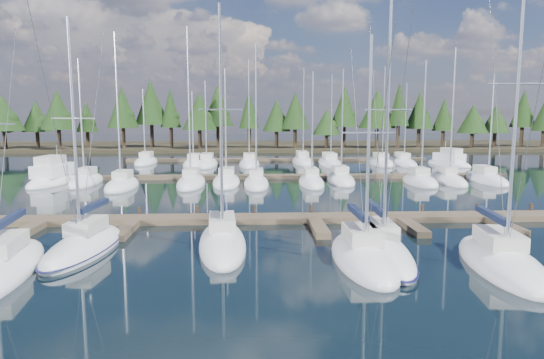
{
  "coord_description": "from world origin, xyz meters",
  "views": [
    {
      "loc": [
        -4.31,
        -14.45,
        7.38
      ],
      "look_at": [
        -2.62,
        22.0,
        2.35
      ],
      "focal_mm": 32.0,
      "sensor_mm": 36.0,
      "label": 1
    }
  ],
  "objects_px": {
    "main_dock": "(314,220)",
    "front_sailboat_4": "(381,250)",
    "front_sailboat_2": "(222,242)",
    "front_sailboat_5": "(501,262)",
    "motor_yacht_left": "(54,178)",
    "front_sailboat_1": "(84,247)",
    "front_sailboat_3": "(363,257)",
    "motor_yacht_right": "(449,162)"
  },
  "relations": [
    {
      "from": "main_dock",
      "to": "front_sailboat_2",
      "type": "relative_size",
      "value": 3.21
    },
    {
      "from": "front_sailboat_4",
      "to": "front_sailboat_5",
      "type": "distance_m",
      "value": 5.71
    },
    {
      "from": "main_dock",
      "to": "front_sailboat_2",
      "type": "bearing_deg",
      "value": -135.77
    },
    {
      "from": "main_dock",
      "to": "front_sailboat_5",
      "type": "xyz_separation_m",
      "value": [
        7.73,
        -9.87,
        0.09
      ]
    },
    {
      "from": "front_sailboat_5",
      "to": "motor_yacht_right",
      "type": "relative_size",
      "value": 1.84
    },
    {
      "from": "main_dock",
      "to": "front_sailboat_4",
      "type": "bearing_deg",
      "value": -71.82
    },
    {
      "from": "front_sailboat_4",
      "to": "motor_yacht_right",
      "type": "height_order",
      "value": "front_sailboat_4"
    },
    {
      "from": "front_sailboat_3",
      "to": "motor_yacht_right",
      "type": "distance_m",
      "value": 49.58
    },
    {
      "from": "front_sailboat_5",
      "to": "motor_yacht_left",
      "type": "distance_m",
      "value": 44.29
    },
    {
      "from": "front_sailboat_5",
      "to": "front_sailboat_4",
      "type": "bearing_deg",
      "value": 156.58
    },
    {
      "from": "front_sailboat_1",
      "to": "front_sailboat_3",
      "type": "bearing_deg",
      "value": -9.91
    },
    {
      "from": "front_sailboat_5",
      "to": "front_sailboat_3",
      "type": "bearing_deg",
      "value": 170.37
    },
    {
      "from": "front_sailboat_2",
      "to": "front_sailboat_3",
      "type": "distance_m",
      "value": 7.77
    },
    {
      "from": "front_sailboat_1",
      "to": "motor_yacht_left",
      "type": "xyz_separation_m",
      "value": [
        -11.87,
        26.17,
        0.24
      ]
    },
    {
      "from": "front_sailboat_2",
      "to": "front_sailboat_4",
      "type": "distance_m",
      "value": 8.56
    },
    {
      "from": "main_dock",
      "to": "front_sailboat_1",
      "type": "height_order",
      "value": "front_sailboat_1"
    },
    {
      "from": "main_dock",
      "to": "front_sailboat_3",
      "type": "relative_size",
      "value": 3.75
    },
    {
      "from": "front_sailboat_2",
      "to": "front_sailboat_5",
      "type": "xyz_separation_m",
      "value": [
        13.58,
        -4.18,
        0.01
      ]
    },
    {
      "from": "front_sailboat_2",
      "to": "motor_yacht_left",
      "type": "distance_m",
      "value": 32.0
    },
    {
      "from": "motor_yacht_right",
      "to": "main_dock",
      "type": "bearing_deg",
      "value": -124.13
    },
    {
      "from": "front_sailboat_2",
      "to": "front_sailboat_4",
      "type": "relative_size",
      "value": 1.0
    },
    {
      "from": "front_sailboat_2",
      "to": "front_sailboat_4",
      "type": "xyz_separation_m",
      "value": [
        8.34,
        -1.91,
        -0.01
      ]
    },
    {
      "from": "main_dock",
      "to": "front_sailboat_3",
      "type": "bearing_deg",
      "value": -81.65
    },
    {
      "from": "front_sailboat_1",
      "to": "front_sailboat_4",
      "type": "relative_size",
      "value": 0.94
    },
    {
      "from": "front_sailboat_5",
      "to": "motor_yacht_left",
      "type": "xyz_separation_m",
      "value": [
        -32.77,
        29.79,
        0.23
      ]
    },
    {
      "from": "front_sailboat_1",
      "to": "front_sailboat_5",
      "type": "height_order",
      "value": "front_sailboat_5"
    },
    {
      "from": "front_sailboat_3",
      "to": "motor_yacht_left",
      "type": "distance_m",
      "value": 38.94
    },
    {
      "from": "front_sailboat_2",
      "to": "front_sailboat_3",
      "type": "bearing_deg",
      "value": -23.39
    },
    {
      "from": "main_dock",
      "to": "motor_yacht_left",
      "type": "height_order",
      "value": "motor_yacht_left"
    },
    {
      "from": "front_sailboat_3",
      "to": "front_sailboat_4",
      "type": "bearing_deg",
      "value": 44.24
    },
    {
      "from": "motor_yacht_left",
      "to": "front_sailboat_1",
      "type": "bearing_deg",
      "value": -65.6
    },
    {
      "from": "front_sailboat_2",
      "to": "motor_yacht_right",
      "type": "bearing_deg",
      "value": 54.01
    },
    {
      "from": "front_sailboat_3",
      "to": "front_sailboat_4",
      "type": "distance_m",
      "value": 1.69
    },
    {
      "from": "front_sailboat_3",
      "to": "front_sailboat_5",
      "type": "height_order",
      "value": "front_sailboat_5"
    },
    {
      "from": "front_sailboat_1",
      "to": "front_sailboat_4",
      "type": "bearing_deg",
      "value": -4.92
    },
    {
      "from": "motor_yacht_right",
      "to": "front_sailboat_2",
      "type": "bearing_deg",
      "value": -125.99
    },
    {
      "from": "main_dock",
      "to": "front_sailboat_5",
      "type": "height_order",
      "value": "front_sailboat_5"
    },
    {
      "from": "front_sailboat_3",
      "to": "motor_yacht_right",
      "type": "relative_size",
      "value": 1.37
    },
    {
      "from": "main_dock",
      "to": "front_sailboat_4",
      "type": "xyz_separation_m",
      "value": [
        2.5,
        -7.6,
        0.08
      ]
    },
    {
      "from": "front_sailboat_4",
      "to": "front_sailboat_5",
      "type": "relative_size",
      "value": 0.87
    },
    {
      "from": "main_dock",
      "to": "front_sailboat_2",
      "type": "xyz_separation_m",
      "value": [
        -5.84,
        -5.69,
        0.09
      ]
    },
    {
      "from": "main_dock",
      "to": "motor_yacht_left",
      "type": "distance_m",
      "value": 32.0
    }
  ]
}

